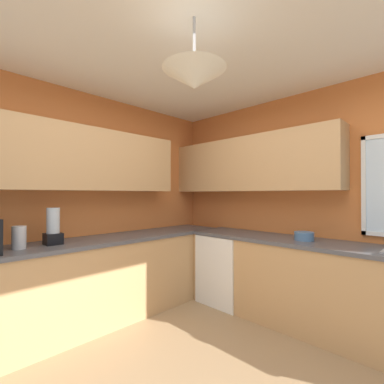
{
  "coord_description": "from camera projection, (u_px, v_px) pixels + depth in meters",
  "views": [
    {
      "loc": [
        1.26,
        -1.3,
        1.41
      ],
      "look_at": [
        -0.72,
        0.71,
        1.43
      ],
      "focal_mm": 25.09,
      "sensor_mm": 36.0,
      "label": 1
    }
  ],
  "objects": [
    {
      "name": "kettle",
      "position": [
        19.0,
        238.0,
        2.4
      ],
      "size": [
        0.12,
        0.12,
        0.21
      ],
      "primitive_type": "cylinder",
      "color": "#B7B7BC",
      "rests_on": "counter_run_left"
    },
    {
      "name": "room_shell",
      "position": [
        182.0,
        152.0,
        2.79
      ],
      "size": [
        3.84,
        3.9,
        2.68
      ],
      "color": "#D17238",
      "rests_on": "ground_plane"
    },
    {
      "name": "blender_appliance",
      "position": [
        53.0,
        228.0,
        2.63
      ],
      "size": [
        0.15,
        0.15,
        0.36
      ],
      "color": "black",
      "rests_on": "counter_run_left"
    },
    {
      "name": "counter_run_left",
      "position": [
        91.0,
        282.0,
        2.9
      ],
      "size": [
        0.65,
        3.51,
        0.92
      ],
      "color": "tan",
      "rests_on": "ground_plane"
    },
    {
      "name": "dishwasher",
      "position": [
        227.0,
        268.0,
        3.54
      ],
      "size": [
        0.6,
        0.6,
        0.87
      ],
      "primitive_type": "cube",
      "color": "white",
      "rests_on": "ground_plane"
    },
    {
      "name": "bowl",
      "position": [
        304.0,
        236.0,
        2.86
      ],
      "size": [
        0.2,
        0.2,
        0.09
      ],
      "primitive_type": "cylinder",
      "color": "#4C7099",
      "rests_on": "counter_run_back"
    },
    {
      "name": "counter_run_back",
      "position": [
        314.0,
        286.0,
        2.78
      ],
      "size": [
        2.93,
        0.65,
        0.92
      ],
      "color": "tan",
      "rests_on": "ground_plane"
    }
  ]
}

